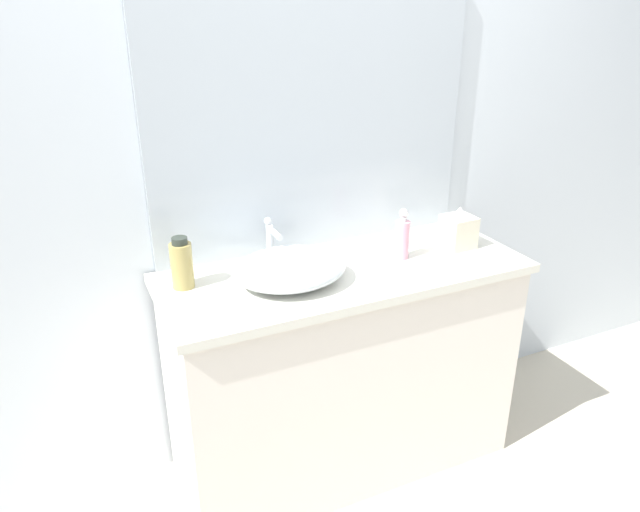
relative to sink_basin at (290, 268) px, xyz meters
The scene contains 8 objects.
bathroom_wall_rear 0.50m from the sink_basin, 68.54° to the left, with size 6.00×0.06×2.60m, color silver.
vanity_counter 0.54m from the sink_basin, ahead, with size 1.36×0.54×0.88m.
wall_mirror_panel 0.56m from the sink_basin, 51.68° to the left, with size 1.27×0.01×0.95m, color #B2BCC6.
sink_basin is the anchor object (origin of this frame).
faucet 0.19m from the sink_basin, 90.00° to the left, with size 0.03×0.14×0.17m.
soap_dispenser 0.46m from the sink_basin, ahead, with size 0.05×0.05×0.20m.
lotion_bottle 0.37m from the sink_basin, 160.87° to the left, with size 0.08×0.08×0.18m.
tissue_box 0.72m from the sink_basin, ahead, with size 0.12×0.12×0.17m.
Camera 1 is at (-0.83, -1.35, 1.80)m, focal length 33.75 mm.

